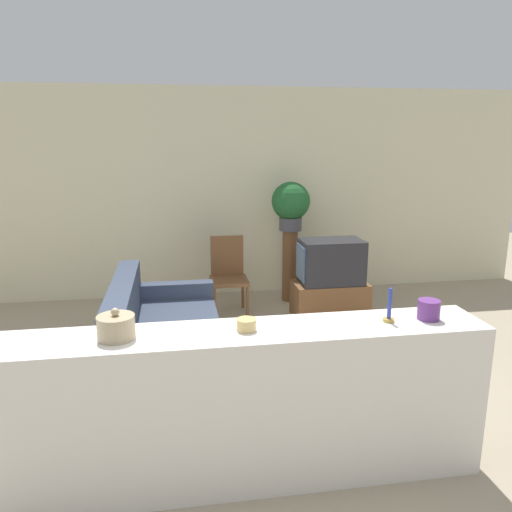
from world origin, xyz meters
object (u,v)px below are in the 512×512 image
at_px(wooden_chair, 228,272).
at_px(decorative_bowl, 116,327).
at_px(couch, 162,340).
at_px(potted_plant, 291,204).
at_px(television, 331,261).

relative_size(wooden_chair, decorative_bowl, 4.35).
bearing_deg(couch, potted_plant, 47.37).
xyz_separation_m(couch, potted_plant, (1.59, 1.73, 0.99)).
bearing_deg(potted_plant, decorative_bowl, -117.97).
xyz_separation_m(wooden_chair, decorative_bowl, (-0.95, -3.04, 0.55)).
xyz_separation_m(couch, wooden_chair, (0.76, 1.42, 0.22)).
height_order(couch, television, television).
relative_size(television, decorative_bowl, 3.45).
bearing_deg(potted_plant, television, -64.14).
relative_size(television, potted_plant, 1.19).
bearing_deg(decorative_bowl, potted_plant, 62.03).
bearing_deg(couch, decorative_bowl, -96.55).
height_order(wooden_chair, decorative_bowl, decorative_bowl).
bearing_deg(decorative_bowl, wooden_chair, 72.65).
bearing_deg(television, decorative_bowl, -128.14).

